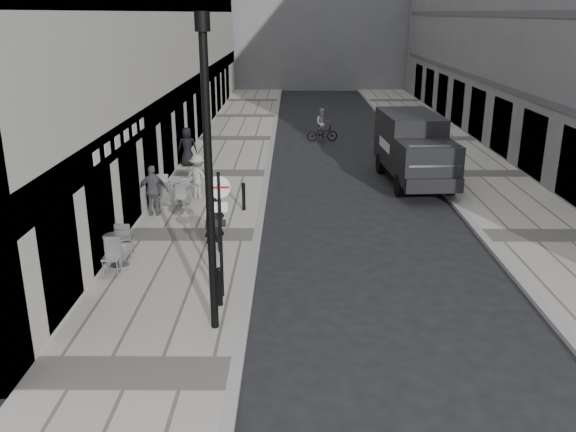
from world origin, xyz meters
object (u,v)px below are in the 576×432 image
(sign_post, at_px, (220,218))
(cyclist, at_px, (322,128))
(lamppost, at_px, (208,164))
(walking_man, at_px, (214,225))
(panel_van, at_px, (413,146))

(sign_post, bearing_deg, cyclist, 77.04)
(sign_post, xyz_separation_m, cyclist, (3.30, 19.41, -1.41))
(sign_post, bearing_deg, lamppost, -93.31)
(walking_man, distance_m, sign_post, 3.09)
(sign_post, distance_m, lamppost, 2.26)
(sign_post, relative_size, lamppost, 0.47)
(walking_man, bearing_deg, cyclist, 53.06)
(walking_man, bearing_deg, sign_post, -103.53)
(walking_man, relative_size, cyclist, 0.92)
(lamppost, bearing_deg, walking_man, 96.81)
(walking_man, height_order, lamppost, lamppost)
(cyclist, bearing_deg, panel_van, -73.54)
(walking_man, relative_size, sign_post, 0.53)
(lamppost, distance_m, panel_van, 14.23)
(cyclist, bearing_deg, walking_man, -107.61)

